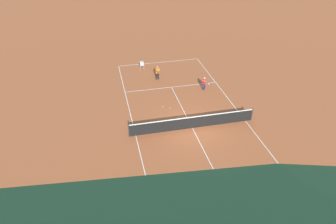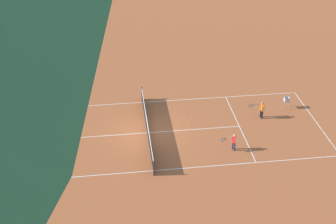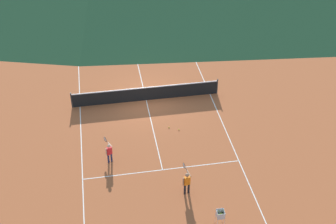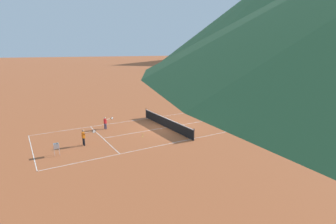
{
  "view_description": "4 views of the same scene",
  "coord_description": "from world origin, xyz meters",
  "px_view_note": "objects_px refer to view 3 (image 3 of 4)",
  "views": [
    {
      "loc": [
        6.03,
        18.36,
        13.53
      ],
      "look_at": [
        1.74,
        -0.25,
        1.45
      ],
      "focal_mm": 35.0,
      "sensor_mm": 36.0,
      "label": 1
    },
    {
      "loc": [
        -26.17,
        1.89,
        17.86
      ],
      "look_at": [
        0.72,
        -1.51,
        1.1
      ],
      "focal_mm": 50.0,
      "sensor_mm": 36.0,
      "label": 2
    },
    {
      "loc": [
        -2.73,
        -23.88,
        16.75
      ],
      "look_at": [
        0.99,
        -2.31,
        0.63
      ],
      "focal_mm": 50.0,
      "sensor_mm": 36.0,
      "label": 3
    },
    {
      "loc": [
        21.4,
        -12.59,
        7.44
      ],
      "look_at": [
        -1.69,
        1.19,
        1.08
      ],
      "focal_mm": 28.0,
      "sensor_mm": 36.0,
      "label": 4
    }
  ],
  "objects_px": {
    "player_far_baseline": "(161,36)",
    "tennis_ball_mid_court": "(169,127)",
    "tennis_net": "(146,94)",
    "ball_hopper": "(220,215)",
    "tennis_ball_near_corner": "(179,130)",
    "player_near_service": "(187,181)",
    "player_far_service": "(159,17)",
    "tennis_ball_service_box": "(136,32)",
    "player_near_baseline": "(109,151)"
  },
  "relations": [
    {
      "from": "tennis_ball_service_box",
      "to": "tennis_ball_mid_court",
      "type": "relative_size",
      "value": 1.0
    },
    {
      "from": "player_near_service",
      "to": "ball_hopper",
      "type": "distance_m",
      "value": 2.48
    },
    {
      "from": "tennis_net",
      "to": "player_far_baseline",
      "type": "distance_m",
      "value": 7.51
    },
    {
      "from": "player_far_baseline",
      "to": "tennis_ball_mid_court",
      "type": "bearing_deg",
      "value": -96.5
    },
    {
      "from": "tennis_ball_near_corner",
      "to": "tennis_ball_mid_court",
      "type": "height_order",
      "value": "same"
    },
    {
      "from": "tennis_ball_mid_court",
      "to": "tennis_ball_near_corner",
      "type": "bearing_deg",
      "value": -30.27
    },
    {
      "from": "player_far_service",
      "to": "tennis_ball_near_corner",
      "type": "xyz_separation_m",
      "value": [
        -0.98,
        -13.51,
        -0.7
      ]
    },
    {
      "from": "player_far_baseline",
      "to": "ball_hopper",
      "type": "height_order",
      "value": "player_far_baseline"
    },
    {
      "from": "player_far_service",
      "to": "player_near_baseline",
      "type": "xyz_separation_m",
      "value": [
        -5.07,
        -15.48,
        -0.04
      ]
    },
    {
      "from": "tennis_net",
      "to": "player_near_service",
      "type": "xyz_separation_m",
      "value": [
        0.9,
        -8.17,
        0.26
      ]
    },
    {
      "from": "tennis_ball_near_corner",
      "to": "player_far_baseline",
      "type": "bearing_deg",
      "value": 86.54
    },
    {
      "from": "player_near_baseline",
      "to": "tennis_ball_near_corner",
      "type": "bearing_deg",
      "value": 25.74
    },
    {
      "from": "player_far_service",
      "to": "tennis_ball_near_corner",
      "type": "height_order",
      "value": "player_far_service"
    },
    {
      "from": "player_near_service",
      "to": "player_near_baseline",
      "type": "relative_size",
      "value": 1.11
    },
    {
      "from": "tennis_ball_near_corner",
      "to": "ball_hopper",
      "type": "bearing_deg",
      "value": -85.84
    },
    {
      "from": "player_far_baseline",
      "to": "tennis_ball_near_corner",
      "type": "relative_size",
      "value": 16.55
    },
    {
      "from": "ball_hopper",
      "to": "player_near_baseline",
      "type": "bearing_deg",
      "value": 131.89
    },
    {
      "from": "player_far_service",
      "to": "player_near_service",
      "type": "relative_size",
      "value": 0.96
    },
    {
      "from": "player_near_service",
      "to": "tennis_ball_mid_court",
      "type": "bearing_deg",
      "value": 89.64
    },
    {
      "from": "tennis_net",
      "to": "player_near_service",
      "type": "distance_m",
      "value": 8.23
    },
    {
      "from": "player_near_service",
      "to": "ball_hopper",
      "type": "height_order",
      "value": "player_near_service"
    },
    {
      "from": "tennis_ball_near_corner",
      "to": "tennis_ball_mid_court",
      "type": "xyz_separation_m",
      "value": [
        -0.53,
        0.31,
        0.0
      ]
    },
    {
      "from": "tennis_ball_service_box",
      "to": "tennis_ball_near_corner",
      "type": "height_order",
      "value": "same"
    },
    {
      "from": "tennis_ball_mid_court",
      "to": "ball_hopper",
      "type": "relative_size",
      "value": 0.07
    },
    {
      "from": "player_far_service",
      "to": "tennis_ball_service_box",
      "type": "relative_size",
      "value": 19.06
    },
    {
      "from": "player_far_service",
      "to": "ball_hopper",
      "type": "relative_size",
      "value": 1.41
    },
    {
      "from": "tennis_ball_service_box",
      "to": "tennis_ball_mid_court",
      "type": "bearing_deg",
      "value": -87.77
    },
    {
      "from": "player_near_baseline",
      "to": "tennis_ball_mid_court",
      "type": "relative_size",
      "value": 17.97
    },
    {
      "from": "ball_hopper",
      "to": "tennis_ball_mid_court",
      "type": "bearing_deg",
      "value": 98.01
    },
    {
      "from": "tennis_ball_mid_court",
      "to": "tennis_net",
      "type": "bearing_deg",
      "value": 107.21
    },
    {
      "from": "player_near_service",
      "to": "player_near_baseline",
      "type": "xyz_separation_m",
      "value": [
        -3.53,
        2.9,
        -0.07
      ]
    },
    {
      "from": "player_far_service",
      "to": "tennis_ball_mid_court",
      "type": "xyz_separation_m",
      "value": [
        -1.51,
        -13.2,
        -0.7
      ]
    },
    {
      "from": "tennis_ball_near_corner",
      "to": "player_near_baseline",
      "type": "bearing_deg",
      "value": -154.26
    },
    {
      "from": "player_far_baseline",
      "to": "tennis_ball_near_corner",
      "type": "bearing_deg",
      "value": -93.46
    },
    {
      "from": "player_far_service",
      "to": "tennis_ball_near_corner",
      "type": "relative_size",
      "value": 19.06
    },
    {
      "from": "player_near_baseline",
      "to": "tennis_ball_near_corner",
      "type": "xyz_separation_m",
      "value": [
        4.09,
        1.97,
        -0.66
      ]
    },
    {
      "from": "player_far_baseline",
      "to": "player_far_service",
      "type": "bearing_deg",
      "value": 83.36
    },
    {
      "from": "tennis_net",
      "to": "player_far_baseline",
      "type": "relative_size",
      "value": 8.41
    },
    {
      "from": "player_far_service",
      "to": "player_near_baseline",
      "type": "relative_size",
      "value": 1.06
    },
    {
      "from": "tennis_ball_service_box",
      "to": "tennis_ball_near_corner",
      "type": "bearing_deg",
      "value": -85.46
    },
    {
      "from": "tennis_ball_near_corner",
      "to": "player_far_service",
      "type": "bearing_deg",
      "value": 85.83
    },
    {
      "from": "player_near_service",
      "to": "tennis_ball_near_corner",
      "type": "bearing_deg",
      "value": 83.45
    },
    {
      "from": "player_near_baseline",
      "to": "ball_hopper",
      "type": "bearing_deg",
      "value": -48.11
    },
    {
      "from": "tennis_net",
      "to": "ball_hopper",
      "type": "relative_size",
      "value": 10.31
    },
    {
      "from": "player_near_service",
      "to": "player_far_baseline",
      "type": "xyz_separation_m",
      "value": [
        1.2,
        15.39,
        -0.12
      ]
    },
    {
      "from": "tennis_net",
      "to": "player_near_baseline",
      "type": "height_order",
      "value": "player_near_baseline"
    },
    {
      "from": "player_near_baseline",
      "to": "tennis_ball_service_box",
      "type": "xyz_separation_m",
      "value": [
        3.08,
        14.73,
        -0.66
      ]
    },
    {
      "from": "tennis_ball_service_box",
      "to": "ball_hopper",
      "type": "bearing_deg",
      "value": -85.6
    },
    {
      "from": "tennis_ball_mid_court",
      "to": "tennis_ball_service_box",
      "type": "bearing_deg",
      "value": 92.23
    },
    {
      "from": "tennis_ball_mid_court",
      "to": "player_near_baseline",
      "type": "bearing_deg",
      "value": -147.38
    }
  ]
}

